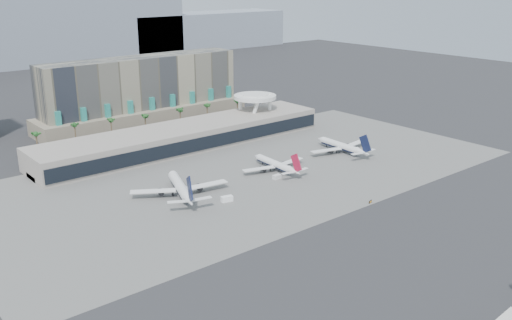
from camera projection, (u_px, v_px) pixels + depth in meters
ground at (330, 206)px, 235.87m from camera, size 900.00×900.00×0.00m
apron_pad at (247, 172)px, 276.25m from camera, size 260.00×130.00×0.06m
mountain_ridge at (18, 37)px, 588.55m from camera, size 680.00×60.00×70.00m
hotel at (143, 97)px, 364.77m from camera, size 140.00×30.00×42.00m
terminal at (185, 136)px, 314.51m from camera, size 170.00×32.50×14.50m
saucer_structure at (255, 99)px, 348.53m from camera, size 26.00×26.00×21.89m
palm_row at (163, 115)px, 343.32m from camera, size 157.80×2.80×13.10m
airliner_left at (180, 187)px, 245.92m from camera, size 41.20×42.56×15.36m
airliner_centre at (276, 164)px, 277.48m from camera, size 35.82×36.95×12.75m
airliner_right at (342, 146)px, 305.90m from camera, size 38.76×39.97×13.79m
service_vehicle_a at (227, 199)px, 240.08m from camera, size 5.38×3.52×2.42m
service_vehicle_b at (277, 177)px, 266.64m from camera, size 4.02×2.37×2.03m
taxiway_sign at (370, 202)px, 238.83m from camera, size 2.34×1.00×1.07m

